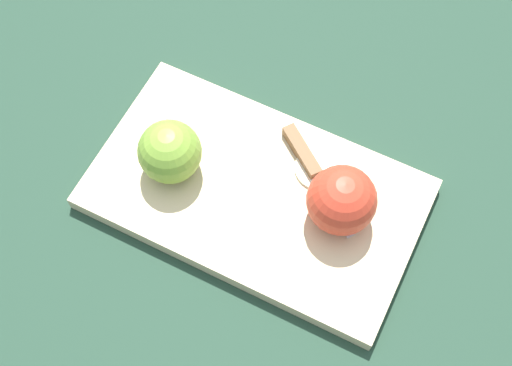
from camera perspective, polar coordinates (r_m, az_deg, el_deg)
name	(u,v)px	position (r m, az deg, el deg)	size (l,w,h in m)	color
ground_plane	(256,198)	(0.93, 0.00, -1.19)	(4.00, 4.00, 0.00)	#1E3828
cutting_board	(256,194)	(0.92, 0.00, -0.88)	(0.43, 0.26, 0.02)	#D1B789
apple_half_left	(170,152)	(0.89, -6.90, 2.49)	(0.08, 0.08, 0.08)	olive
apple_half_right	(342,200)	(0.86, 6.87, -1.37)	(0.09, 0.09, 0.09)	red
knife	(306,158)	(0.92, 3.98, 2.00)	(0.14, 0.12, 0.02)	silver
apple_slice	(319,168)	(0.92, 5.08, 1.20)	(0.06, 0.06, 0.00)	beige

